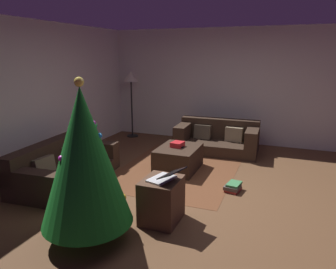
{
  "coord_description": "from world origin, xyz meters",
  "views": [
    {
      "loc": [
        -4.22,
        -1.11,
        2.02
      ],
      "look_at": [
        0.43,
        0.7,
        0.75
      ],
      "focal_mm": 33.94,
      "sensor_mm": 36.0,
      "label": 1
    }
  ],
  "objects_px": {
    "christmas_tree": "(84,157)",
    "corner_lamp": "(131,81)",
    "tv_remote": "(179,147)",
    "book_stack": "(233,187)",
    "couch_left": "(62,167)",
    "side_table": "(162,200)",
    "laptop": "(165,177)",
    "ottoman": "(178,158)",
    "couch_right": "(218,139)",
    "gift_box": "(177,144)"
  },
  "relations": [
    {
      "from": "gift_box",
      "to": "tv_remote",
      "type": "distance_m",
      "value": 0.05
    },
    {
      "from": "gift_box",
      "to": "tv_remote",
      "type": "relative_size",
      "value": 1.39
    },
    {
      "from": "ottoman",
      "to": "christmas_tree",
      "type": "xyz_separation_m",
      "value": [
        -2.45,
        0.19,
        0.75
      ]
    },
    {
      "from": "corner_lamp",
      "to": "gift_box",
      "type": "bearing_deg",
      "value": -134.37
    },
    {
      "from": "couch_right",
      "to": "corner_lamp",
      "type": "height_order",
      "value": "corner_lamp"
    },
    {
      "from": "gift_box",
      "to": "christmas_tree",
      "type": "xyz_separation_m",
      "value": [
        -2.47,
        0.16,
        0.5
      ]
    },
    {
      "from": "christmas_tree",
      "to": "couch_left",
      "type": "bearing_deg",
      "value": 47.69
    },
    {
      "from": "gift_box",
      "to": "side_table",
      "type": "xyz_separation_m",
      "value": [
        -1.8,
        -0.44,
        -0.19
      ]
    },
    {
      "from": "book_stack",
      "to": "corner_lamp",
      "type": "height_order",
      "value": "corner_lamp"
    },
    {
      "from": "couch_left",
      "to": "corner_lamp",
      "type": "relative_size",
      "value": 1.18
    },
    {
      "from": "christmas_tree",
      "to": "book_stack",
      "type": "xyz_separation_m",
      "value": [
        1.88,
        -1.27,
        -0.9
      ]
    },
    {
      "from": "ottoman",
      "to": "gift_box",
      "type": "height_order",
      "value": "gift_box"
    },
    {
      "from": "tv_remote",
      "to": "ottoman",
      "type": "bearing_deg",
      "value": 155.35
    },
    {
      "from": "corner_lamp",
      "to": "ottoman",
      "type": "bearing_deg",
      "value": -134.32
    },
    {
      "from": "couch_left",
      "to": "laptop",
      "type": "distance_m",
      "value": 2.16
    },
    {
      "from": "couch_right",
      "to": "corner_lamp",
      "type": "bearing_deg",
      "value": -13.67
    },
    {
      "from": "ottoman",
      "to": "corner_lamp",
      "type": "bearing_deg",
      "value": 45.68
    },
    {
      "from": "ottoman",
      "to": "laptop",
      "type": "bearing_deg",
      "value": -165.41
    },
    {
      "from": "book_stack",
      "to": "couch_right",
      "type": "bearing_deg",
      "value": 19.39
    },
    {
      "from": "christmas_tree",
      "to": "corner_lamp",
      "type": "bearing_deg",
      "value": 21.49
    },
    {
      "from": "tv_remote",
      "to": "book_stack",
      "type": "distance_m",
      "value": 1.27
    },
    {
      "from": "gift_box",
      "to": "book_stack",
      "type": "relative_size",
      "value": 0.73
    },
    {
      "from": "gift_box",
      "to": "book_stack",
      "type": "xyz_separation_m",
      "value": [
        -0.59,
        -1.11,
        -0.4
      ]
    },
    {
      "from": "side_table",
      "to": "laptop",
      "type": "bearing_deg",
      "value": -105.2
    },
    {
      "from": "christmas_tree",
      "to": "laptop",
      "type": "bearing_deg",
      "value": -45.05
    },
    {
      "from": "couch_right",
      "to": "gift_box",
      "type": "distance_m",
      "value": 1.42
    },
    {
      "from": "gift_box",
      "to": "side_table",
      "type": "height_order",
      "value": "side_table"
    },
    {
      "from": "couch_left",
      "to": "corner_lamp",
      "type": "distance_m",
      "value": 3.24
    },
    {
      "from": "ottoman",
      "to": "corner_lamp",
      "type": "relative_size",
      "value": 0.55
    },
    {
      "from": "couch_right",
      "to": "gift_box",
      "type": "xyz_separation_m",
      "value": [
        -1.34,
        0.43,
        0.19
      ]
    },
    {
      "from": "book_stack",
      "to": "corner_lamp",
      "type": "bearing_deg",
      "value": 50.92
    },
    {
      "from": "christmas_tree",
      "to": "book_stack",
      "type": "distance_m",
      "value": 2.44
    },
    {
      "from": "couch_right",
      "to": "tv_remote",
      "type": "height_order",
      "value": "couch_right"
    },
    {
      "from": "christmas_tree",
      "to": "corner_lamp",
      "type": "height_order",
      "value": "christmas_tree"
    },
    {
      "from": "christmas_tree",
      "to": "side_table",
      "type": "height_order",
      "value": "christmas_tree"
    },
    {
      "from": "couch_left",
      "to": "book_stack",
      "type": "xyz_separation_m",
      "value": [
        0.62,
        -2.66,
        -0.18
      ]
    },
    {
      "from": "couch_left",
      "to": "gift_box",
      "type": "bearing_deg",
      "value": 124.2
    },
    {
      "from": "laptop",
      "to": "book_stack",
      "type": "relative_size",
      "value": 1.48
    },
    {
      "from": "couch_right",
      "to": "christmas_tree",
      "type": "xyz_separation_m",
      "value": [
        -3.82,
        0.59,
        0.69
      ]
    },
    {
      "from": "side_table",
      "to": "corner_lamp",
      "type": "bearing_deg",
      "value": 32.34
    },
    {
      "from": "ottoman",
      "to": "couch_left",
      "type": "bearing_deg",
      "value": 127.01
    },
    {
      "from": "ottoman",
      "to": "laptop",
      "type": "distance_m",
      "value": 1.89
    },
    {
      "from": "christmas_tree",
      "to": "laptop",
      "type": "distance_m",
      "value": 1.0
    },
    {
      "from": "couch_right",
      "to": "side_table",
      "type": "distance_m",
      "value": 3.15
    },
    {
      "from": "couch_right",
      "to": "couch_left",
      "type": "bearing_deg",
      "value": 50.18
    },
    {
      "from": "couch_left",
      "to": "tv_remote",
      "type": "distance_m",
      "value": 2.0
    },
    {
      "from": "gift_box",
      "to": "christmas_tree",
      "type": "height_order",
      "value": "christmas_tree"
    },
    {
      "from": "couch_left",
      "to": "side_table",
      "type": "xyz_separation_m",
      "value": [
        -0.59,
        -1.99,
        0.03
      ]
    },
    {
      "from": "tv_remote",
      "to": "book_stack",
      "type": "xyz_separation_m",
      "value": [
        -0.58,
        -1.07,
        -0.37
      ]
    },
    {
      "from": "couch_right",
      "to": "christmas_tree",
      "type": "bearing_deg",
      "value": 79.09
    }
  ]
}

